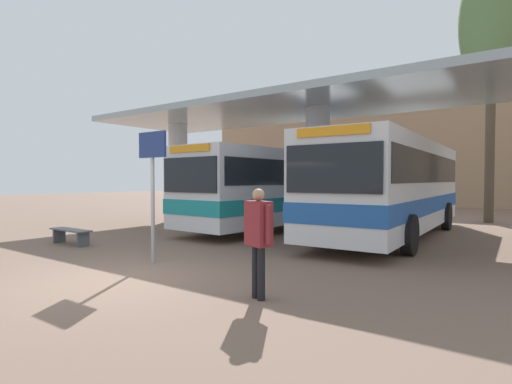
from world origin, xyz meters
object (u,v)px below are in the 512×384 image
Objects in this scene: transit_bus_center_bay at (393,184)px; poplar_tree_behind_left at (492,25)px; pedestrian_waiting at (258,232)px; parked_car_street at (324,191)px; transit_bus_left_bay at (282,186)px; waiting_bench_near_pillar at (71,233)px; info_sign_platform at (152,170)px.

poplar_tree_behind_left reaches higher than transit_bus_center_bay.
poplar_tree_behind_left is at bearing 105.10° from pedestrian_waiting.
transit_bus_center_bay is 2.65× the size of parked_car_street.
parked_car_street is at bearing -57.56° from transit_bus_center_bay.
transit_bus_left_bay is 8.04m from waiting_bench_near_pillar.
transit_bus_left_bay reaches higher than parked_car_street.
transit_bus_left_bay is at bearing 141.35° from pedestrian_waiting.
transit_bus_center_bay is 15.81m from parked_car_street.
transit_bus_left_bay is 2.46× the size of parked_car_street.
poplar_tree_behind_left is (1.72, 15.64, 7.82)m from pedestrian_waiting.
info_sign_platform is (-3.22, -7.77, 0.38)m from transit_bus_center_bay.
parked_car_street is at bearing 135.12° from pedestrian_waiting.
pedestrian_waiting is (7.83, -1.18, 0.76)m from waiting_bench_near_pillar.
waiting_bench_near_pillar is 0.93× the size of pedestrian_waiting.
pedestrian_waiting is (0.46, -8.65, -0.70)m from transit_bus_center_bay.
transit_bus_left_bay is 13.84m from parked_car_street.
pedestrian_waiting is at bearing -13.45° from info_sign_platform.
pedestrian_waiting is at bearing -64.89° from parked_car_street.
poplar_tree_behind_left is at bearing -26.61° from parked_car_street.
transit_bus_center_bay is 10.21m from poplar_tree_behind_left.
pedestrian_waiting is 17.57m from poplar_tree_behind_left.
info_sign_platform is (4.15, -0.30, 1.84)m from waiting_bench_near_pillar.
poplar_tree_behind_left is at bearing 69.91° from info_sign_platform.
parked_car_street is (-1.68, 20.43, 0.76)m from waiting_bench_near_pillar.
transit_bus_left_bay is 7.79m from info_sign_platform.
parked_car_street is at bearing -68.13° from transit_bus_left_bay.
pedestrian_waiting reaches higher than waiting_bench_near_pillar.
poplar_tree_behind_left reaches higher than parked_car_street.
info_sign_platform is at bearing -4.09° from waiting_bench_near_pillar.
transit_bus_left_bay is at bearing -1.23° from transit_bus_center_bay.
transit_bus_center_bay reaches higher than transit_bus_left_bay.
transit_bus_left_bay is at bearing -69.34° from parked_car_street.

